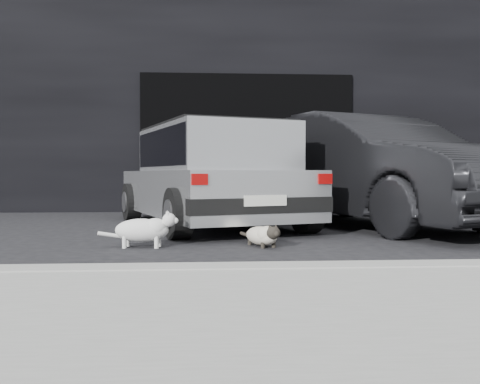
{
  "coord_description": "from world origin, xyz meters",
  "views": [
    {
      "loc": [
        0.2,
        -6.11,
        0.73
      ],
      "look_at": [
        0.58,
        -0.31,
        0.52
      ],
      "focal_mm": 40.0,
      "sensor_mm": 36.0,
      "label": 1
    }
  ],
  "objects": [
    {
      "name": "cat_siamese",
      "position": [
        0.78,
        -0.88,
        0.11
      ],
      "size": [
        0.4,
        0.66,
        0.25
      ],
      "rotation": [
        0.0,
        0.0,
        3.52
      ],
      "color": "beige",
      "rests_on": "ground"
    },
    {
      "name": "sidewalk",
      "position": [
        1.0,
        -3.8,
        0.06
      ],
      "size": [
        18.0,
        2.2,
        0.11
      ],
      "primitive_type": "cube",
      "color": "gray",
      "rests_on": "ground"
    },
    {
      "name": "second_car",
      "position": [
        2.45,
        1.13,
        0.78
      ],
      "size": [
        3.33,
        5.0,
        1.56
      ],
      "primitive_type": "imported",
      "rotation": [
        0.0,
        0.0,
        0.39
      ],
      "color": "black",
      "rests_on": "ground"
    },
    {
      "name": "building_facade",
      "position": [
        1.0,
        6.0,
        2.5
      ],
      "size": [
        34.0,
        4.0,
        5.0
      ],
      "primitive_type": "cube",
      "color": "black",
      "rests_on": "ground"
    },
    {
      "name": "silver_hatchback",
      "position": [
        0.27,
        1.2,
        0.75
      ],
      "size": [
        2.78,
        4.08,
        1.38
      ],
      "rotation": [
        0.0,
        0.0,
        0.33
      ],
      "color": "#BBBDC0",
      "rests_on": "ground"
    },
    {
      "name": "cat_white",
      "position": [
        -0.38,
        -0.84,
        0.18
      ],
      "size": [
        0.79,
        0.31,
        0.37
      ],
      "rotation": [
        0.0,
        0.0,
        -1.66
      ],
      "color": "silver",
      "rests_on": "ground"
    },
    {
      "name": "ground",
      "position": [
        0.0,
        0.0,
        0.0
      ],
      "size": [
        80.0,
        80.0,
        0.0
      ],
      "primitive_type": "plane",
      "color": "black",
      "rests_on": "ground"
    },
    {
      "name": "curb",
      "position": [
        1.0,
        -2.6,
        0.06
      ],
      "size": [
        18.0,
        0.25,
        0.12
      ],
      "primitive_type": "cube",
      "color": "gray",
      "rests_on": "ground"
    },
    {
      "name": "garage_opening",
      "position": [
        1.0,
        3.99,
        1.3
      ],
      "size": [
        4.0,
        0.1,
        2.6
      ],
      "primitive_type": "cube",
      "color": "black",
      "rests_on": "ground"
    }
  ]
}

